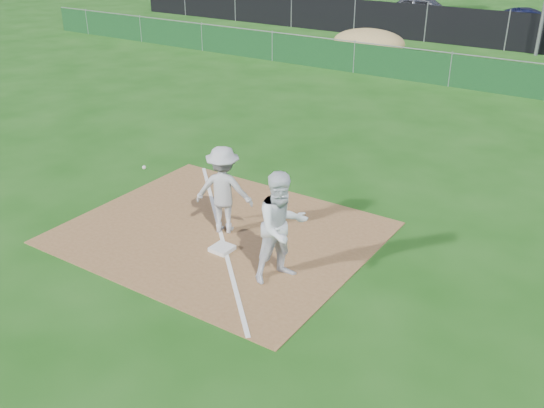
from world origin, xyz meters
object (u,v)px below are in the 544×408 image
Objects in this scene: runner at (282,227)px; car_mid at (531,23)px; first_base at (222,249)px; car_left at (424,11)px; play_at_first at (224,190)px.

runner is 0.50× the size of car_mid.
first_base is 0.10× the size of car_mid.
car_left is at bearing 73.77° from car_mid.
first_base is at bearing 161.59° from car_mid.
first_base is at bearing 112.24° from runner.
first_base is at bearing -56.33° from play_at_first.
first_base is 0.08× the size of car_left.
car_left reaches higher than first_base.
play_at_first is 1.29× the size of runner.
runner is at bearing -5.82° from first_base.
car_left reaches higher than car_mid.
car_mid reaches higher than first_base.
first_base is 0.15× the size of play_at_first.
runner is 27.46m from car_mid.
runner is (1.93, -0.85, 0.09)m from play_at_first.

